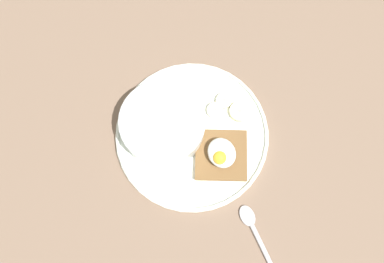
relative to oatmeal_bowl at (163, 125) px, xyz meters
The scene contains 9 objects.
ground_plane 6.88cm from the oatmeal_bowl, 52.78° to the left, with size 120.00×120.00×2.00cm, color #775F4D.
plate 5.79cm from the oatmeal_bowl, 52.78° to the left, with size 26.59×26.59×1.60cm.
oatmeal_bowl is the anchor object (origin of this frame).
toast_slice 11.11cm from the oatmeal_bowl, 38.16° to the left, with size 11.73×11.73×1.19cm.
poached_egg 10.93cm from the oatmeal_bowl, 37.33° to the left, with size 5.18×4.57×3.43cm.
banana_slice_front 13.59cm from the oatmeal_bowl, 78.87° to the left, with size 5.00×5.01×1.10cm.
banana_slice_left 9.71cm from the oatmeal_bowl, 84.10° to the left, with size 3.70×3.78×1.50cm.
banana_slice_back 11.83cm from the oatmeal_bowl, 89.82° to the left, with size 3.90×3.92×1.21cm.
spoon 22.86cm from the oatmeal_bowl, 16.05° to the left, with size 11.12×2.46×0.80cm.
Camera 1 is at (16.90, -8.10, 74.48)cm, focal length 40.00 mm.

